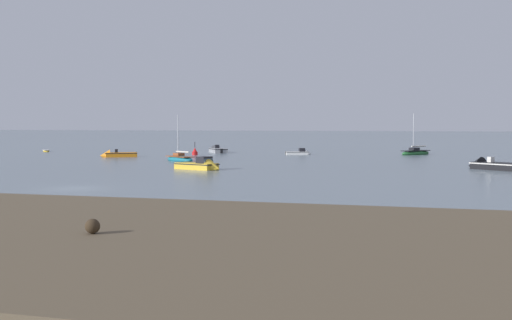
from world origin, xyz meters
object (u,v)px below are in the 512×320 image
(sailboat_moored_0, at_px, (180,159))
(channel_buoy, at_px, (195,152))
(motorboat_moored_6, at_px, (490,167))
(sailboat_moored_1, at_px, (415,153))
(rowboat_moored_1, at_px, (46,151))
(motorboat_moored_3, at_px, (116,155))
(motorboat_moored_0, at_px, (301,153))
(motorboat_moored_2, at_px, (217,151))
(motorboat_moored_4, at_px, (202,167))

(sailboat_moored_0, bearing_deg, channel_buoy, -38.63)
(motorboat_moored_6, bearing_deg, channel_buoy, 10.64)
(sailboat_moored_1, bearing_deg, rowboat_moored_1, -45.89)
(motorboat_moored_3, xyz_separation_m, rowboat_moored_1, (-20.86, 13.18, -0.13))
(motorboat_moored_0, distance_m, motorboat_moored_2, 16.26)
(motorboat_moored_3, bearing_deg, motorboat_moored_4, 103.39)
(motorboat_moored_0, relative_size, rowboat_moored_1, 1.59)
(motorboat_moored_0, height_order, motorboat_moored_3, motorboat_moored_3)
(motorboat_moored_0, height_order, motorboat_moored_6, motorboat_moored_6)
(sailboat_moored_0, height_order, channel_buoy, sailboat_moored_0)
(rowboat_moored_1, bearing_deg, motorboat_moored_6, 27.68)
(sailboat_moored_0, xyz_separation_m, rowboat_moored_1, (-34.32, 20.31, -0.16))
(motorboat_moored_2, bearing_deg, rowboat_moored_1, 68.48)
(motorboat_moored_3, distance_m, rowboat_moored_1, 24.67)
(motorboat_moored_3, relative_size, motorboat_moored_4, 0.93)
(motorboat_moored_2, distance_m, motorboat_moored_3, 21.04)
(motorboat_moored_2, bearing_deg, sailboat_moored_0, 156.43)
(motorboat_moored_2, bearing_deg, motorboat_moored_6, -157.59)
(motorboat_moored_4, relative_size, motorboat_moored_6, 0.94)
(sailboat_moored_1, height_order, rowboat_moored_1, sailboat_moored_1)
(motorboat_moored_2, relative_size, rowboat_moored_1, 2.31)
(motorboat_moored_4, distance_m, channel_buoy, 33.47)
(motorboat_moored_2, relative_size, sailboat_moored_1, 0.92)
(motorboat_moored_6, distance_m, channel_buoy, 48.55)
(sailboat_moored_0, bearing_deg, sailboat_moored_1, -100.85)
(rowboat_moored_1, relative_size, motorboat_moored_6, 0.44)
(motorboat_moored_2, distance_m, motorboat_moored_6, 53.13)
(motorboat_moored_0, xyz_separation_m, motorboat_moored_4, (-3.51, -36.64, 0.09))
(motorboat_moored_2, height_order, motorboat_moored_4, motorboat_moored_4)
(rowboat_moored_1, bearing_deg, motorboat_moored_2, 57.01)
(motorboat_moored_0, xyz_separation_m, sailboat_moored_1, (18.11, 5.29, 0.06))
(rowboat_moored_1, bearing_deg, motorboat_moored_0, 49.00)
(motorboat_moored_6, bearing_deg, sailboat_moored_0, 29.13)
(motorboat_moored_4, bearing_deg, motorboat_moored_3, 156.14)
(motorboat_moored_2, relative_size, motorboat_moored_3, 1.15)
(motorboat_moored_2, height_order, motorboat_moored_6, motorboat_moored_6)
(motorboat_moored_0, relative_size, motorboat_moored_2, 0.69)
(sailboat_moored_1, relative_size, motorboat_moored_4, 1.16)
(rowboat_moored_1, bearing_deg, channel_buoy, 39.27)
(motorboat_moored_4, relative_size, channel_buoy, 2.64)
(sailboat_moored_1, relative_size, rowboat_moored_1, 2.51)
(motorboat_moored_2, relative_size, motorboat_moored_4, 1.07)
(sailboat_moored_0, xyz_separation_m, motorboat_moored_0, (12.27, 21.84, -0.04))
(motorboat_moored_2, distance_m, rowboat_moored_1, 31.24)
(rowboat_moored_1, distance_m, channel_buoy, 30.59)
(motorboat_moored_3, xyz_separation_m, motorboat_moored_4, (22.21, -21.93, 0.07))
(channel_buoy, bearing_deg, sailboat_moored_1, 17.73)
(motorboat_moored_0, distance_m, motorboat_moored_6, 38.61)
(sailboat_moored_0, xyz_separation_m, motorboat_moored_4, (8.75, -14.80, 0.04))
(sailboat_moored_0, relative_size, motorboat_moored_3, 1.17)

